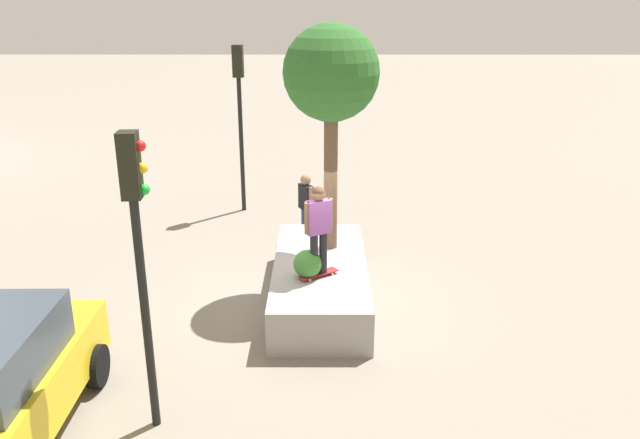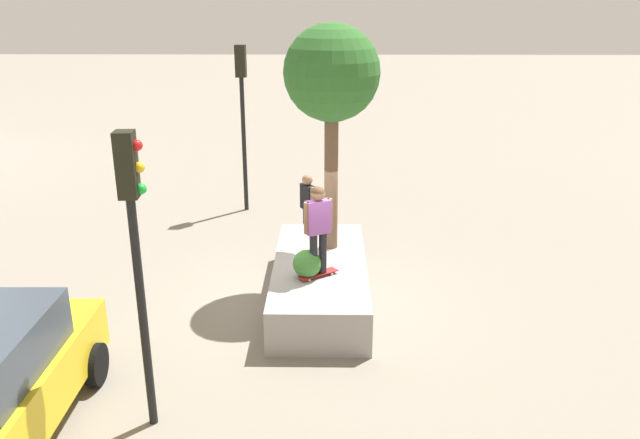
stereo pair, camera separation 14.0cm
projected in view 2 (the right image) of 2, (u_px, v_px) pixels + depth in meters
The scene contains 9 objects.
ground_plane at pixel (308, 301), 12.69m from camera, with size 120.00×120.00×0.00m, color gray.
planter_ledge at pixel (320, 281), 12.61m from camera, with size 4.43×1.84×0.83m, color gray.
plaza_tree at pixel (332, 77), 12.06m from camera, with size 1.89×1.89×4.56m.
boxwood_shrub at pixel (307, 264), 11.72m from camera, with size 0.54×0.54×0.54m, color #3D7A33.
skateboard at pixel (318, 274), 11.80m from camera, with size 0.63×0.78×0.07m.
skateboarder at pixel (318, 224), 11.46m from camera, with size 0.39×0.52×1.70m.
traffic_light_corner at pixel (242, 101), 17.17m from camera, with size 0.35×0.30×4.64m.
traffic_light_median at pixel (135, 234), 8.08m from camera, with size 0.30×0.35×4.26m.
pedestrian_crossing at pixel (308, 202), 15.61m from camera, with size 0.52×0.40×1.71m.
Camera 2 is at (-11.41, -0.39, 5.78)m, focal length 35.08 mm.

